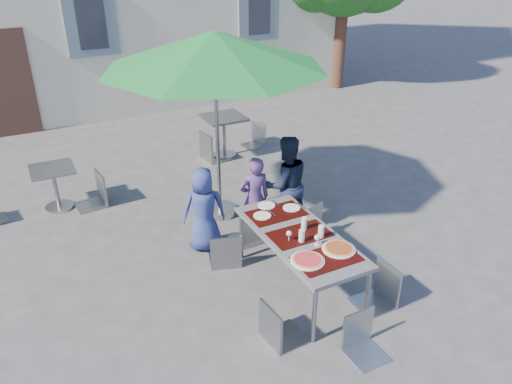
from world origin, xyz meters
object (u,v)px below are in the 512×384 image
patio_umbrella (214,51)px  bg_chair_l_1 (210,129)px  chair_0 (225,230)px  pizza_near_right (339,249)px  child_0 (204,210)px  cafe_table_1 (224,128)px  bg_chair_r_0 (92,171)px  child_2 (286,184)px  chair_3 (279,301)px  dining_table (300,238)px  pizza_near_left (307,260)px  chair_4 (384,263)px  cafe_table_0 (55,182)px  chair_1 (251,208)px  child_1 (254,199)px  chair_5 (366,314)px  chair_2 (307,201)px  bg_chair_r_1 (255,122)px

patio_umbrella → bg_chair_l_1: 2.81m
chair_0 → pizza_near_right: bearing=-58.1°
bg_chair_l_1 → patio_umbrella: bearing=-109.0°
child_0 → cafe_table_1: bearing=-103.9°
bg_chair_r_0 → child_2: bearing=-41.2°
chair_3 → bg_chair_l_1: 4.93m
child_0 → cafe_table_1: (1.54, 2.83, -0.02)m
dining_table → cafe_table_1: size_ratio=2.31×
chair_3 → bg_chair_r_0: bearing=105.4°
pizza_near_left → child_2: child_2 is taller
chair_4 → cafe_table_0: bearing=126.2°
chair_1 → patio_umbrella: bearing=93.7°
child_1 → child_2: (0.49, -0.00, 0.11)m
pizza_near_right → chair_5: chair_5 is taller
child_1 → child_2: bearing=-174.2°
cafe_table_0 → child_0: bearing=-52.1°
pizza_near_right → child_1: (-0.16, 1.74, -0.16)m
dining_table → pizza_near_right: (0.21, -0.47, 0.07)m
child_2 → cafe_table_1: bearing=-89.6°
pizza_near_left → cafe_table_1: size_ratio=0.46×
cafe_table_0 → chair_2: bearing=-39.9°
pizza_near_left → chair_0: (-0.38, 1.32, -0.25)m
dining_table → chair_2: 1.16m
pizza_near_right → bg_chair_r_0: 4.23m
dining_table → patio_umbrella: patio_umbrella is taller
pizza_near_right → chair_5: (-0.17, -0.73, -0.28)m
pizza_near_right → patio_umbrella: size_ratio=0.12×
child_0 → patio_umbrella: patio_umbrella is taller
dining_table → child_0: child_0 is taller
pizza_near_left → child_2: (0.76, 1.76, -0.05)m
pizza_near_left → chair_3: bearing=-156.9°
dining_table → chair_0: bearing=125.8°
pizza_near_left → chair_1: (0.16, 1.64, -0.21)m
pizza_near_left → patio_umbrella: (0.10, 2.59, 1.70)m
cafe_table_0 → chair_4: bearing=-53.8°
chair_5 → cafe_table_1: (0.83, 5.36, 0.08)m
chair_0 → chair_3: 1.51m
child_0 → patio_umbrella: size_ratio=0.38×
chair_2 → chair_3: chair_2 is taller
child_0 → chair_5: 2.63m
chair_0 → cafe_table_1: 3.65m
pizza_near_left → cafe_table_1: 4.78m
chair_2 → child_0: bearing=163.5°
chair_5 → bg_chair_r_0: bg_chair_r_0 is taller
dining_table → chair_5: 1.22m
chair_4 → patio_umbrella: 3.47m
chair_2 → bg_chair_r_0: (-2.44, 2.35, -0.00)m
bg_chair_r_1 → chair_2: bearing=-105.8°
pizza_near_left → chair_3: size_ratio=0.41×
chair_0 → chair_5: (0.63, -2.02, -0.04)m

